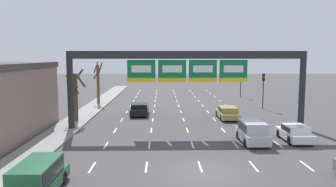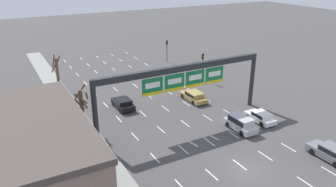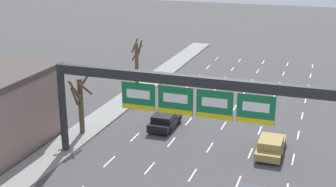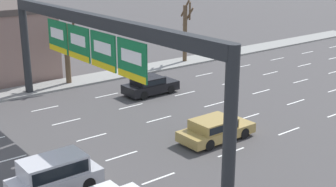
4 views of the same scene
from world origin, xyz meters
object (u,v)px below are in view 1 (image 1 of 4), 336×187
Objects in this scene: suv_green at (37,177)px; tree_bare_second at (75,93)px; traffic_light_near_gantry at (263,84)px; sign_gantry at (187,68)px; suv_silver at (252,131)px; traffic_light_mid_block at (241,79)px; car_white at (295,132)px; car_gold at (227,112)px; car_black at (139,109)px; tree_bare_closest at (98,82)px.

tree_bare_second is (-2.79, 18.09, 2.07)m from suv_green.
sign_gantry is at bearing -132.88° from traffic_light_near_gantry.
suv_silver is 29.48m from traffic_light_mid_block.
car_white is 28.55m from traffic_light_mid_block.
traffic_light_mid_block reaches higher than car_gold.
tree_bare_second is (-6.28, -3.73, 2.27)m from car_black.
sign_gantry is 4.84× the size of traffic_light_near_gantry.
car_gold is 0.97× the size of suv_green.
sign_gantry reaches higher than traffic_light_mid_block.
car_gold is at bearing -107.66° from traffic_light_mid_block.
car_black is 1.08× the size of car_white.
suv_green is at bearing -144.02° from suv_silver.
car_gold is at bearing 5.01° from tree_bare_second.
suv_green is 32.36m from traffic_light_near_gantry.
tree_bare_closest is at bearing 125.60° from car_black.
car_gold is 16.18m from tree_bare_second.
car_white is at bearing -29.05° from sign_gantry.
car_black reaches higher than car_white.
suv_silver is 0.91× the size of traffic_light_near_gantry.
car_black is 16.33m from traffic_light_near_gantry.
traffic_light_mid_block is at bearing 42.63° from tree_bare_second.
car_white is at bearing 7.15° from suv_silver.
tree_bare_second is at bearing 151.65° from suv_silver.
sign_gantry is 4.13× the size of tree_bare_second.
suv_green is 1.11× the size of traffic_light_mid_block.
suv_green is 0.81× the size of tree_bare_closest.
traffic_light_near_gantry is at bearing 15.18° from car_black.
tree_bare_second is (-15.96, -1.40, 2.28)m from car_gold.
suv_silver is at bearing -28.35° from tree_bare_second.
tree_bare_closest reaches higher than tree_bare_second.
car_gold is at bearing -34.99° from tree_bare_closest.
car_black is 9.96m from car_gold.
sign_gantry is at bearing -56.10° from car_black.
traffic_light_near_gantry is 0.77× the size of tree_bare_closest.
car_white is 0.86× the size of traffic_light_near_gantry.
suv_silver is 26.68m from tree_bare_closest.
suv_silver is 0.86× the size of suv_green.
sign_gantry is at bearing 133.26° from suv_silver.
car_gold is (4.79, 4.95, -4.99)m from sign_gantry.
car_black is 22.10m from suv_green.
tree_bare_second is at bearing -89.49° from tree_bare_closest.
suv_silver is at bearing -109.82° from traffic_light_near_gantry.
traffic_light_near_gantry is at bearing 48.05° from car_gold.
car_white is at bearing -70.07° from car_gold.
suv_green is at bearing -116.58° from traffic_light_mid_block.
sign_gantry is 4.58× the size of suv_green.
suv_green reaches higher than car_black.
suv_silver is 9.98m from car_gold.
car_black is (-9.62, 12.30, -0.21)m from suv_silver.
car_white is at bearing 30.92° from suv_green.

